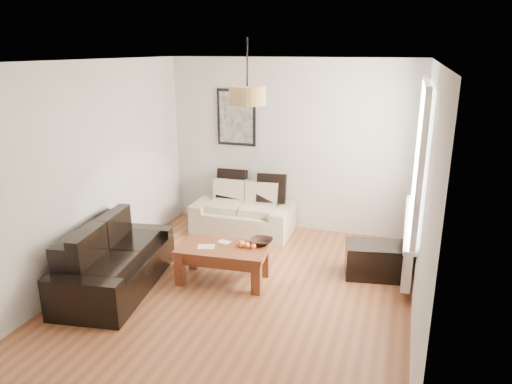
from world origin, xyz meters
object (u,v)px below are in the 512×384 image
(coffee_table, at_px, (223,264))
(sofa_leather, at_px, (115,258))
(loveseat_cream, at_px, (243,210))
(ottoman, at_px, (375,260))

(coffee_table, bearing_deg, sofa_leather, -153.99)
(sofa_leather, height_order, coffee_table, sofa_leather)
(loveseat_cream, bearing_deg, ottoman, -23.10)
(ottoman, bearing_deg, loveseat_cream, 157.58)
(sofa_leather, bearing_deg, loveseat_cream, -30.34)
(loveseat_cream, relative_size, ottoman, 2.02)
(sofa_leather, relative_size, ottoman, 2.35)
(loveseat_cream, height_order, ottoman, loveseat_cream)
(coffee_table, xyz_separation_m, ottoman, (1.75, 0.71, -0.01))
(coffee_table, bearing_deg, ottoman, 22.03)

